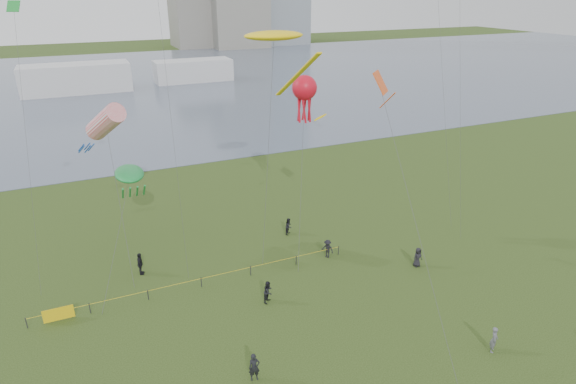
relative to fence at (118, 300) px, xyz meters
name	(u,v)px	position (x,y,z in m)	size (l,w,h in m)	color
ground_plane	(356,377)	(12.15, -12.79, -0.55)	(400.00, 400.00, 0.00)	#223511
lake	(133,84)	(12.15, 87.21, -0.53)	(400.00, 120.00, 0.08)	#515C6F
building_low	(194,7)	(44.15, 155.21, 13.45)	(16.00, 18.00, 28.00)	slate
pavilion_left	(76,78)	(0.15, 82.21, 2.45)	(22.00, 8.00, 6.00)	silver
pavilion_right	(193,71)	(26.15, 85.21, 1.95)	(18.00, 7.00, 5.00)	silver
fence	(118,300)	(0.00, 0.00, 0.00)	(24.07, 0.07, 1.05)	black
kite_flyer	(494,339)	(21.19, -14.33, 0.34)	(0.66, 0.43, 1.80)	#585960
spectator_a	(268,292)	(10.13, -3.81, 0.30)	(0.83, 0.65, 1.72)	black
spectator_b	(327,249)	(17.03, 0.00, 0.27)	(1.06, 0.61, 1.64)	black
spectator_c	(140,264)	(2.14, 3.72, 0.39)	(1.11, 0.46, 1.89)	black
spectator_d	(418,257)	(23.13, -4.23, 0.29)	(0.82, 0.53, 1.68)	black
spectator_f	(254,367)	(6.60, -10.51, 0.35)	(0.66, 0.43, 1.80)	black
spectator_g	(289,226)	(15.72, 5.14, 0.25)	(0.78, 0.61, 1.60)	black
kite_stingray	(274,37)	(14.21, 4.45, 17.14)	(5.04, 9.96, 18.15)	#3F3F42
kite_windsock	(105,122)	(1.45, 9.66, 10.56)	(4.17, 10.16, 12.97)	#3F3F42
kite_creature	(129,174)	(2.57, 7.63, 6.60)	(4.91, 10.25, 7.60)	#3F3F42
kite_octopus	(304,89)	(17.20, 5.25, 12.80)	(4.48, 7.41, 14.50)	#3F3F42
kite_delta	(384,95)	(17.77, -5.33, 14.30)	(2.08, 12.84, 16.24)	#3F3F42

